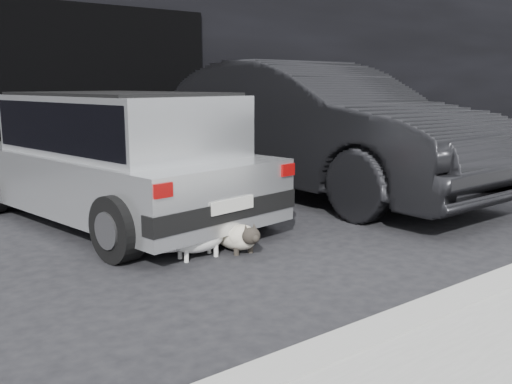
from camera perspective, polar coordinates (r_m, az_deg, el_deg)
ground at (r=5.30m, az=-9.30°, el=-5.00°), size 80.00×80.00×0.00m
building_facade at (r=11.08m, az=-20.69°, el=15.69°), size 34.00×4.00×5.00m
garage_opening at (r=9.14m, az=-16.30°, el=9.58°), size 4.00×0.10×2.60m
curb at (r=4.15m, az=22.06°, el=-9.31°), size 18.00×0.25×0.12m
silver_hatchback at (r=6.08m, az=-13.79°, el=3.91°), size 2.21×3.84×1.34m
second_car at (r=7.52m, az=5.74°, el=6.40°), size 1.93×5.25×1.72m
cat_siamese at (r=4.95m, az=-1.97°, el=-4.42°), size 0.33×0.84×0.29m
cat_white at (r=4.78m, az=-5.49°, el=-4.66°), size 0.70×0.27×0.33m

